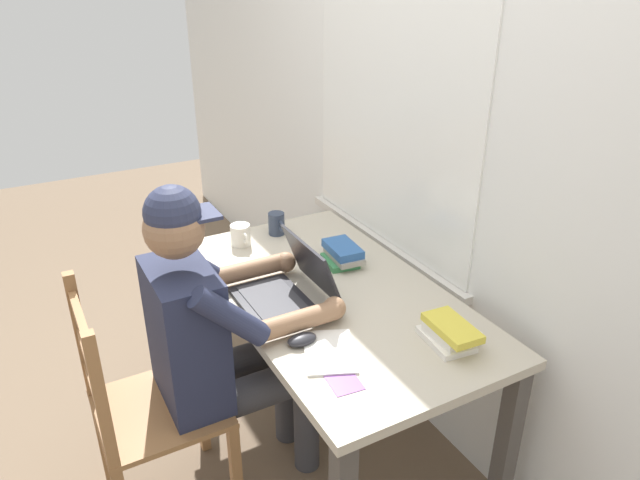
{
  "coord_description": "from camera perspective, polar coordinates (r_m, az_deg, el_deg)",
  "views": [
    {
      "loc": [
        1.63,
        -0.94,
        1.84
      ],
      "look_at": [
        -0.0,
        -0.05,
        0.95
      ],
      "focal_mm": 32.87,
      "sensor_mm": 36.0,
      "label": 1
    }
  ],
  "objects": [
    {
      "name": "book_stack_side",
      "position": [
        2.36,
        2.19,
        -1.38
      ],
      "size": [
        0.2,
        0.15,
        0.08
      ],
      "color": "#38844C",
      "rests_on": "desk"
    },
    {
      "name": "laptop",
      "position": [
        2.1,
        -3.04,
        -4.62
      ],
      "size": [
        0.33,
        0.31,
        0.22
      ],
      "color": "#232328",
      "rests_on": "desk"
    },
    {
      "name": "ground_plane",
      "position": [
        2.63,
        1.06,
        -18.73
      ],
      "size": [
        8.0,
        8.0,
        0.0
      ],
      "primitive_type": "plane",
      "color": "brown"
    },
    {
      "name": "coffee_mug_dark",
      "position": [
        2.61,
        -4.24,
        1.59
      ],
      "size": [
        0.11,
        0.07,
        0.1
      ],
      "color": "#2D384C",
      "rests_on": "desk"
    },
    {
      "name": "paper_pile_near_laptop",
      "position": [
        1.86,
        0.92,
        -10.82
      ],
      "size": [
        0.27,
        0.23,
        0.01
      ],
      "primitive_type": "cube",
      "rotation": [
        0.0,
        0.0,
        -0.41
      ],
      "color": "white",
      "rests_on": "desk"
    },
    {
      "name": "seated_person",
      "position": [
        2.07,
        -9.99,
        -8.9
      ],
      "size": [
        0.5,
        0.6,
        1.23
      ],
      "color": "#232842",
      "rests_on": "ground"
    },
    {
      "name": "coffee_mug_white",
      "position": [
        2.53,
        -7.73,
        0.48
      ],
      "size": [
        0.12,
        0.09,
        0.09
      ],
      "color": "silver",
      "rests_on": "desk"
    },
    {
      "name": "desk",
      "position": [
        2.23,
        1.19,
        -7.13
      ],
      "size": [
        1.36,
        0.75,
        0.73
      ],
      "color": "#BCB29E",
      "rests_on": "ground"
    },
    {
      "name": "back_wall",
      "position": [
        2.21,
        11.71,
        11.0
      ],
      "size": [
        6.0,
        0.08,
        2.6
      ],
      "color": "silver",
      "rests_on": "ground"
    },
    {
      "name": "computer_mouse",
      "position": [
        1.89,
        -1.76,
        -9.66
      ],
      "size": [
        0.06,
        0.1,
        0.03
      ],
      "primitive_type": "ellipsoid",
      "color": "#232328",
      "rests_on": "desk"
    },
    {
      "name": "book_stack_main",
      "position": [
        1.93,
        12.54,
        -8.77
      ],
      "size": [
        0.22,
        0.15,
        0.08
      ],
      "color": "white",
      "rests_on": "desk"
    },
    {
      "name": "landscape_photo_print",
      "position": [
        1.76,
        2.18,
        -13.42
      ],
      "size": [
        0.14,
        0.1,
        0.0
      ],
      "primitive_type": "cube",
      "rotation": [
        0.0,
        0.0,
        -0.1
      ],
      "color": "#7A4293",
      "rests_on": "desk"
    },
    {
      "name": "wooden_chair",
      "position": [
        2.16,
        -16.81,
        -15.58
      ],
      "size": [
        0.42,
        0.42,
        0.93
      ],
      "color": "olive",
      "rests_on": "ground"
    }
  ]
}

